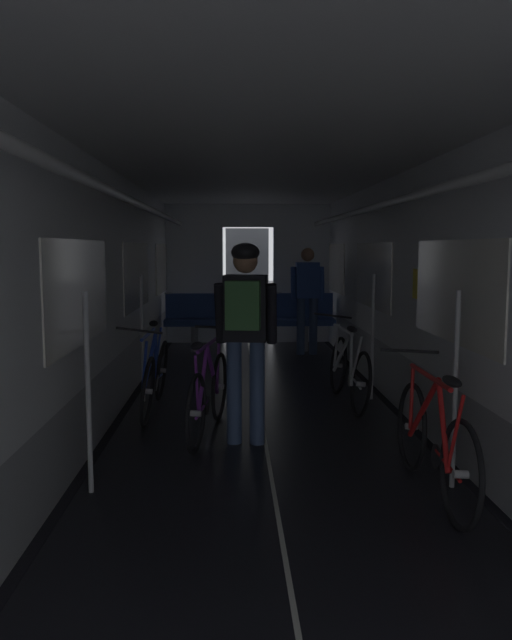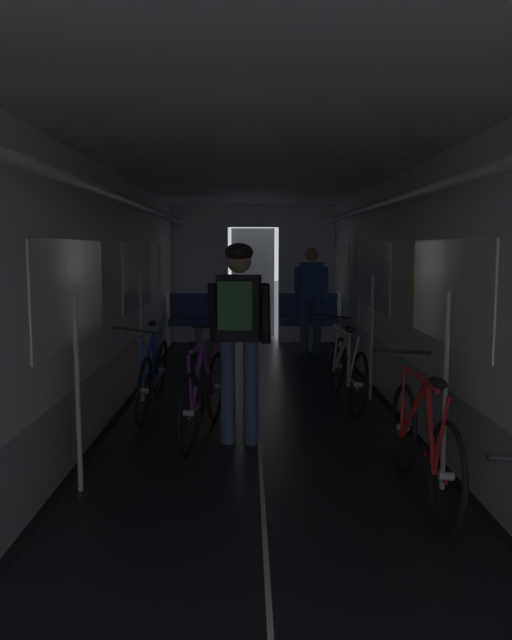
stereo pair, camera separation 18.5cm
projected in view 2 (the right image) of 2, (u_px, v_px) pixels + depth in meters
The scene contains 9 objects.
train_car_shell at pixel (258, 247), 5.70m from camera, with size 3.14×12.34×2.57m.
bench_seat_far_left at pixel (199, 317), 10.26m from camera, with size 0.98×0.51×0.95m.
bench_seat_far_right at pixel (308, 316), 10.29m from camera, with size 0.98×0.51×0.95m.
bicycle_silver at pixel (347, 370), 6.73m from camera, with size 0.44×1.69×0.95m.
bicycle_blue at pixel (153, 375), 6.49m from camera, with size 0.44×1.69×0.95m.
bicycle_red at pixel (422, 442), 4.23m from camera, with size 0.44×1.69×0.94m.
person_cyclist_aisle at pixel (239, 321), 5.31m from camera, with size 0.55×0.42×1.73m.
bicycle_purple_in_aisle at pixel (203, 393), 5.65m from camera, with size 0.46×1.67×0.94m.
person_standing_near_bench at pixel (311, 293), 9.87m from camera, with size 0.53×0.23×1.69m.
Camera 2 is at (-0.10, -2.14, 1.69)m, focal length 35.23 mm.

